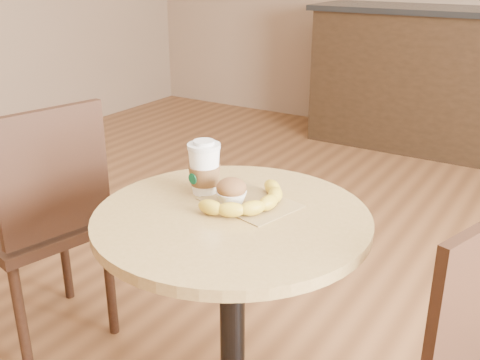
# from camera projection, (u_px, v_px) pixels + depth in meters

# --- Properties ---
(cafe_table) EXTENTS (0.72, 0.72, 0.75)m
(cafe_table) POSITION_uv_depth(u_px,v_px,m) (232.00, 284.00, 1.52)
(cafe_table) COLOR black
(cafe_table) RESTS_ON ground
(chair_left) EXTENTS (0.49, 0.49, 0.93)m
(chair_left) POSITION_uv_depth(u_px,v_px,m) (44.00, 219.00, 1.97)
(chair_left) COLOR black
(chair_left) RESTS_ON ground
(service_counter) EXTENTS (2.30, 0.65, 1.04)m
(service_counter) POSITION_uv_depth(u_px,v_px,m) (467.00, 83.00, 4.04)
(service_counter) COLOR black
(service_counter) RESTS_ON ground
(kraft_bag) EXTENTS (0.28, 0.23, 0.00)m
(kraft_bag) POSITION_uv_depth(u_px,v_px,m) (250.00, 202.00, 1.51)
(kraft_bag) COLOR olive
(kraft_bag) RESTS_ON cafe_table
(coffee_cup) EXTENTS (0.09, 0.09, 0.15)m
(coffee_cup) POSITION_uv_depth(u_px,v_px,m) (204.00, 170.00, 1.55)
(coffee_cup) COLOR white
(coffee_cup) RESTS_ON cafe_table
(muffin) EXTENTS (0.08, 0.08, 0.07)m
(muffin) POSITION_uv_depth(u_px,v_px,m) (231.00, 192.00, 1.48)
(muffin) COLOR white
(muffin) RESTS_ON kraft_bag
(banana) EXTENTS (0.28, 0.32, 0.04)m
(banana) POSITION_uv_depth(u_px,v_px,m) (250.00, 198.00, 1.48)
(banana) COLOR gold
(banana) RESTS_ON kraft_bag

